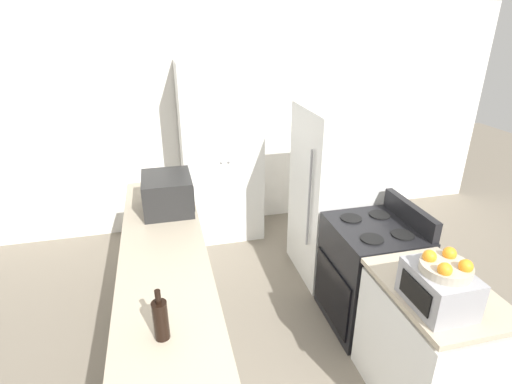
{
  "coord_description": "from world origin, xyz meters",
  "views": [
    {
      "loc": [
        -0.75,
        -1.14,
        2.42
      ],
      "look_at": [
        0.0,
        1.87,
        1.05
      ],
      "focal_mm": 28.0,
      "sensor_mm": 36.0,
      "label": 1
    }
  ],
  "objects_px": {
    "refrigerator": "(338,194)",
    "fruit_bowl": "(446,266)",
    "stove": "(369,274)",
    "wine_bottle": "(161,319)",
    "pantry_cabinet": "(221,154)",
    "microwave": "(168,193)",
    "toaster_oven": "(438,288)"
  },
  "relations": [
    {
      "from": "refrigerator",
      "to": "toaster_oven",
      "type": "distance_m",
      "value": 1.73
    },
    {
      "from": "toaster_oven",
      "to": "fruit_bowl",
      "type": "relative_size",
      "value": 1.36
    },
    {
      "from": "stove",
      "to": "microwave",
      "type": "relative_size",
      "value": 2.29
    },
    {
      "from": "refrigerator",
      "to": "stove",
      "type": "bearing_deg",
      "value": -93.57
    },
    {
      "from": "pantry_cabinet",
      "to": "wine_bottle",
      "type": "relative_size",
      "value": 6.86
    },
    {
      "from": "pantry_cabinet",
      "to": "refrigerator",
      "type": "height_order",
      "value": "pantry_cabinet"
    },
    {
      "from": "pantry_cabinet",
      "to": "fruit_bowl",
      "type": "xyz_separation_m",
      "value": [
        0.79,
        -2.74,
        0.18
      ]
    },
    {
      "from": "stove",
      "to": "toaster_oven",
      "type": "distance_m",
      "value": 1.09
    },
    {
      "from": "pantry_cabinet",
      "to": "fruit_bowl",
      "type": "relative_size",
      "value": 7.31
    },
    {
      "from": "refrigerator",
      "to": "fruit_bowl",
      "type": "distance_m",
      "value": 1.76
    },
    {
      "from": "toaster_oven",
      "to": "stove",
      "type": "bearing_deg",
      "value": 80.93
    },
    {
      "from": "refrigerator",
      "to": "fruit_bowl",
      "type": "relative_size",
      "value": 6.14
    },
    {
      "from": "pantry_cabinet",
      "to": "toaster_oven",
      "type": "relative_size",
      "value": 5.36
    },
    {
      "from": "refrigerator",
      "to": "microwave",
      "type": "relative_size",
      "value": 3.61
    },
    {
      "from": "refrigerator",
      "to": "fruit_bowl",
      "type": "xyz_separation_m",
      "value": [
        -0.19,
        -1.71,
        0.34
      ]
    },
    {
      "from": "pantry_cabinet",
      "to": "toaster_oven",
      "type": "height_order",
      "value": "pantry_cabinet"
    },
    {
      "from": "refrigerator",
      "to": "fruit_bowl",
      "type": "bearing_deg",
      "value": -96.23
    },
    {
      "from": "pantry_cabinet",
      "to": "refrigerator",
      "type": "bearing_deg",
      "value": -46.44
    },
    {
      "from": "stove",
      "to": "toaster_oven",
      "type": "bearing_deg",
      "value": -99.07
    },
    {
      "from": "stove",
      "to": "toaster_oven",
      "type": "xyz_separation_m",
      "value": [
        -0.15,
        -0.92,
        0.56
      ]
    },
    {
      "from": "pantry_cabinet",
      "to": "microwave",
      "type": "distance_m",
      "value": 1.27
    },
    {
      "from": "stove",
      "to": "microwave",
      "type": "height_order",
      "value": "microwave"
    },
    {
      "from": "microwave",
      "to": "fruit_bowl",
      "type": "relative_size",
      "value": 1.7
    },
    {
      "from": "wine_bottle",
      "to": "toaster_oven",
      "type": "bearing_deg",
      "value": -4.59
    },
    {
      "from": "pantry_cabinet",
      "to": "stove",
      "type": "xyz_separation_m",
      "value": [
        0.92,
        -1.81,
        -0.54
      ]
    },
    {
      "from": "refrigerator",
      "to": "wine_bottle",
      "type": "height_order",
      "value": "refrigerator"
    },
    {
      "from": "microwave",
      "to": "toaster_oven",
      "type": "bearing_deg",
      "value": -49.02
    },
    {
      "from": "pantry_cabinet",
      "to": "stove",
      "type": "bearing_deg",
      "value": -62.95
    },
    {
      "from": "toaster_oven",
      "to": "pantry_cabinet",
      "type": "bearing_deg",
      "value": 105.91
    },
    {
      "from": "stove",
      "to": "wine_bottle",
      "type": "relative_size",
      "value": 3.65
    },
    {
      "from": "wine_bottle",
      "to": "toaster_oven",
      "type": "distance_m",
      "value": 1.52
    },
    {
      "from": "microwave",
      "to": "wine_bottle",
      "type": "distance_m",
      "value": 1.5
    }
  ]
}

